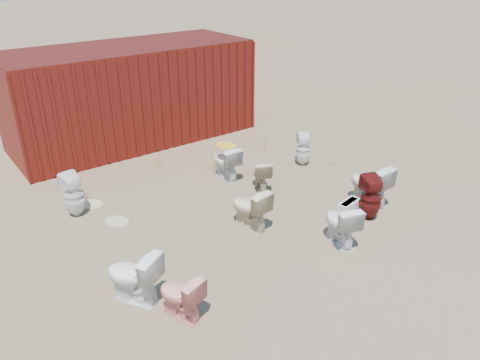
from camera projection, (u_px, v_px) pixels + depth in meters
ground at (259, 218)px, 8.66m from camera, size 100.00×100.00×0.00m
shipping_container at (131, 94)px, 11.87m from camera, size 6.00×2.40×2.40m
toilet_front_a at (133, 276)px, 6.44m from camera, size 0.78×0.92×0.81m
toilet_front_pink at (180, 296)px, 6.18m from camera, size 0.55×0.74×0.67m
toilet_front_c at (341, 224)px, 7.75m from camera, size 0.64×0.84×0.76m
toilet_front_maroon at (371, 198)px, 8.47m from camera, size 0.50×0.51×0.85m
toilet_front_e at (370, 184)px, 8.97m from camera, size 0.48×0.83×0.85m
toilet_back_a at (74, 195)px, 8.58m from camera, size 0.41×0.42×0.84m
toilet_back_beige_left at (250, 208)px, 8.20m from camera, size 0.52×0.81×0.78m
toilet_back_beige_right at (261, 174)px, 9.62m from camera, size 0.60×0.72×0.64m
toilet_back_yellowlid at (226, 162)px, 10.02m from camera, size 0.46×0.76×0.75m
toilet_back_e at (303, 149)px, 10.69m from camera, size 0.48×0.49×0.76m
yellow_lid at (226, 146)px, 9.85m from camera, size 0.38×0.47×0.02m
loose_tank at (348, 210)px, 8.58m from camera, size 0.53×0.29×0.35m
loose_lid_near at (117, 222)px, 8.51m from camera, size 0.52×0.59×0.02m
loose_lid_far at (92, 204)px, 9.10m from camera, size 0.53×0.58×0.02m
weed_clump_a at (83, 192)px, 9.25m from camera, size 0.36×0.36×0.31m
weed_clump_b at (216, 163)px, 10.59m from camera, size 0.32×0.32×0.27m
weed_clump_c at (265, 144)px, 11.53m from camera, size 0.36×0.36×0.35m
weed_clump_d at (155, 162)px, 10.64m from camera, size 0.30×0.30×0.28m
weed_clump_e at (205, 144)px, 11.60m from camera, size 0.34×0.34×0.32m
weed_clump_f at (334, 161)px, 10.68m from camera, size 0.28×0.28×0.27m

